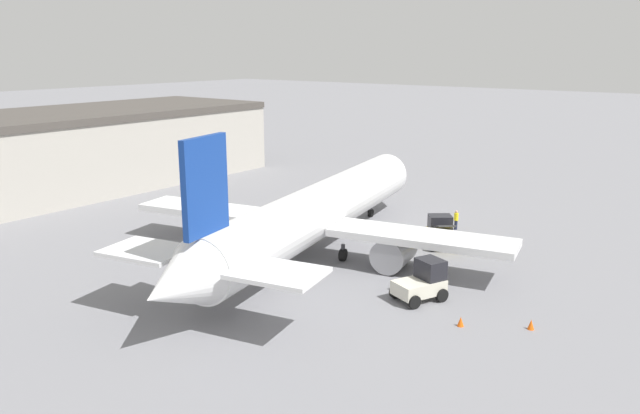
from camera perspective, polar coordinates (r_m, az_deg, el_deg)
ground_plane at (r=46.68m, az=0.00°, el=-3.97°), size 400.00×400.00×0.00m
airplane at (r=45.05m, az=-0.48°, el=-0.62°), size 36.79×28.81×10.27m
ground_crew_worker at (r=52.97m, az=12.34°, el=-1.11°), size 0.36×0.36×1.63m
baggage_tug at (r=37.96m, az=9.36°, el=-6.75°), size 3.46×3.03×2.42m
belt_loader_truck at (r=48.41m, az=11.04°, el=-2.26°), size 3.67×3.54×2.21m
safety_cone_near at (r=35.77m, az=18.73°, el=-10.14°), size 0.36×0.36×0.55m
safety_cone_far at (r=35.12m, az=12.73°, el=-10.17°), size 0.36×0.36×0.55m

